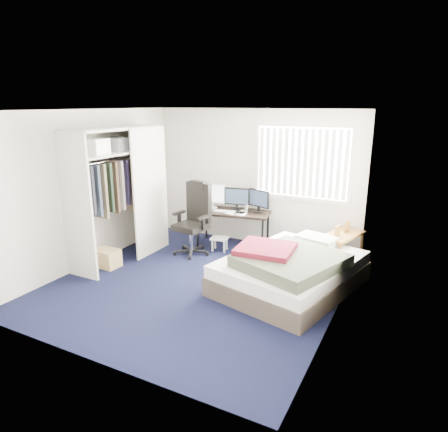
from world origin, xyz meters
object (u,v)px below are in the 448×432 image
Objects in this scene: bed at (290,270)px; office_chair at (194,226)px; nightstand at (342,238)px; desk at (234,209)px.

office_chair is at bearing 162.52° from bed.
bed is (-0.50, -1.15, -0.21)m from nightstand.
nightstand is (2.47, 0.53, 0.01)m from office_chair.
bed is (1.97, -0.62, -0.20)m from office_chair.
desk is 0.60× the size of bed.
desk is 0.84m from office_chair.
office_chair is at bearing -167.82° from nightstand.
desk reaches higher than nightstand.
desk is 1.59× the size of nightstand.
nightstand reaches higher than bed.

